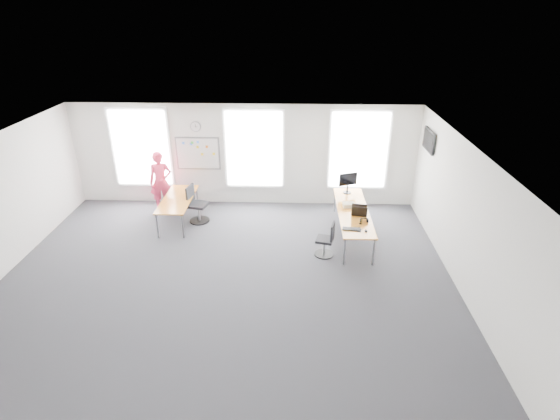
{
  "coord_description": "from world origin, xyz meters",
  "views": [
    {
      "loc": [
        1.47,
        -8.09,
        5.59
      ],
      "look_at": [
        1.14,
        1.2,
        1.1
      ],
      "focal_mm": 28.0,
      "sensor_mm": 36.0,
      "label": 1
    }
  ],
  "objects_px": {
    "keyboard": "(352,229)",
    "headphones": "(364,220)",
    "chair_right": "(327,241)",
    "desk_right": "(353,212)",
    "person": "(161,182)",
    "chair_left": "(196,206)",
    "monitor": "(348,181)",
    "desk_left": "(178,201)"
  },
  "relations": [
    {
      "from": "chair_left",
      "to": "person",
      "type": "bearing_deg",
      "value": 71.39
    },
    {
      "from": "chair_left",
      "to": "desk_left",
      "type": "bearing_deg",
      "value": 111.58
    },
    {
      "from": "person",
      "to": "headphones",
      "type": "bearing_deg",
      "value": -31.94
    },
    {
      "from": "desk_right",
      "to": "person",
      "type": "bearing_deg",
      "value": 165.61
    },
    {
      "from": "desk_left",
      "to": "chair_left",
      "type": "relative_size",
      "value": 1.86
    },
    {
      "from": "monitor",
      "to": "desk_left",
      "type": "bearing_deg",
      "value": 166.62
    },
    {
      "from": "chair_left",
      "to": "desk_right",
      "type": "bearing_deg",
      "value": -86.45
    },
    {
      "from": "chair_right",
      "to": "desk_right",
      "type": "bearing_deg",
      "value": 158.25
    },
    {
      "from": "desk_right",
      "to": "monitor",
      "type": "xyz_separation_m",
      "value": [
        -0.04,
        1.13,
        0.4
      ]
    },
    {
      "from": "keyboard",
      "to": "headphones",
      "type": "distance_m",
      "value": 0.51
    },
    {
      "from": "keyboard",
      "to": "desk_left",
      "type": "bearing_deg",
      "value": 173.41
    },
    {
      "from": "desk_right",
      "to": "desk_left",
      "type": "xyz_separation_m",
      "value": [
        -4.69,
        0.61,
        -0.02
      ]
    },
    {
      "from": "desk_left",
      "to": "monitor",
      "type": "xyz_separation_m",
      "value": [
        4.66,
        0.52,
        0.43
      ]
    },
    {
      "from": "desk_right",
      "to": "desk_left",
      "type": "height_order",
      "value": "desk_right"
    },
    {
      "from": "desk_right",
      "to": "chair_left",
      "type": "height_order",
      "value": "chair_left"
    },
    {
      "from": "desk_left",
      "to": "person",
      "type": "relative_size",
      "value": 1.1
    },
    {
      "from": "chair_left",
      "to": "person",
      "type": "xyz_separation_m",
      "value": [
        -1.13,
        0.69,
        0.42
      ]
    },
    {
      "from": "person",
      "to": "desk_left",
      "type": "bearing_deg",
      "value": -61.51
    },
    {
      "from": "desk_right",
      "to": "chair_right",
      "type": "xyz_separation_m",
      "value": [
        -0.72,
        -1.02,
        -0.29
      ]
    },
    {
      "from": "chair_right",
      "to": "keyboard",
      "type": "xyz_separation_m",
      "value": [
        0.57,
        -0.02,
        0.35
      ]
    },
    {
      "from": "keyboard",
      "to": "monitor",
      "type": "xyz_separation_m",
      "value": [
        0.11,
        2.16,
        0.35
      ]
    },
    {
      "from": "chair_right",
      "to": "keyboard",
      "type": "relative_size",
      "value": 2.0
    },
    {
      "from": "desk_right",
      "to": "keyboard",
      "type": "xyz_separation_m",
      "value": [
        -0.15,
        -1.03,
        0.06
      ]
    },
    {
      "from": "person",
      "to": "chair_right",
      "type": "bearing_deg",
      "value": -39.18
    },
    {
      "from": "keyboard",
      "to": "monitor",
      "type": "distance_m",
      "value": 2.19
    },
    {
      "from": "chair_left",
      "to": "headphones",
      "type": "bearing_deg",
      "value": -94.07
    },
    {
      "from": "keyboard",
      "to": "monitor",
      "type": "bearing_deg",
      "value": 100.23
    },
    {
      "from": "headphones",
      "to": "monitor",
      "type": "height_order",
      "value": "monitor"
    },
    {
      "from": "chair_right",
      "to": "headphones",
      "type": "distance_m",
      "value": 1.05
    },
    {
      "from": "desk_left",
      "to": "person",
      "type": "distance_m",
      "value": 1.03
    },
    {
      "from": "chair_right",
      "to": "headphones",
      "type": "xyz_separation_m",
      "value": [
        0.9,
        0.37,
        0.39
      ]
    },
    {
      "from": "desk_right",
      "to": "headphones",
      "type": "relative_size",
      "value": 14.86
    },
    {
      "from": "desk_right",
      "to": "headphones",
      "type": "height_order",
      "value": "headphones"
    },
    {
      "from": "chair_right",
      "to": "headphones",
      "type": "relative_size",
      "value": 4.37
    },
    {
      "from": "headphones",
      "to": "desk_right",
      "type": "bearing_deg",
      "value": 92.04
    },
    {
      "from": "desk_right",
      "to": "keyboard",
      "type": "distance_m",
      "value": 1.05
    },
    {
      "from": "chair_right",
      "to": "chair_left",
      "type": "bearing_deg",
      "value": -102.31
    },
    {
      "from": "desk_left",
      "to": "headphones",
      "type": "xyz_separation_m",
      "value": [
        4.88,
        -1.25,
        0.12
      ]
    },
    {
      "from": "desk_right",
      "to": "headphones",
      "type": "distance_m",
      "value": 0.68
    },
    {
      "from": "chair_right",
      "to": "monitor",
      "type": "height_order",
      "value": "monitor"
    },
    {
      "from": "keyboard",
      "to": "chair_left",
      "type": "bearing_deg",
      "value": 170.36
    },
    {
      "from": "chair_right",
      "to": "desk_left",
      "type": "bearing_deg",
      "value": -98.59
    }
  ]
}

